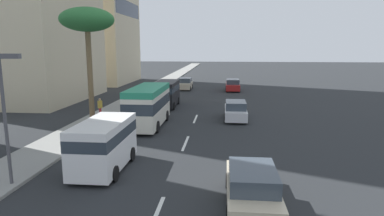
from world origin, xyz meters
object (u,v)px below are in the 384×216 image
at_px(car_third, 252,187).
at_px(car_fifth, 233,85).
at_px(van_seventh, 104,142).
at_px(minibus_lead, 148,105).
at_px(street_lamp, 6,102).
at_px(car_fourth, 185,84).
at_px(van_sixth, 166,92).
at_px(car_second, 236,111).
at_px(palm_tree, 87,22).
at_px(pedestrian_mid_block, 100,107).
at_px(pedestrian_near_lamp, 134,94).

relative_size(car_third, car_fifth, 1.01).
distance_m(car_fifth, van_seventh, 31.28).
relative_size(minibus_lead, street_lamp, 1.20).
distance_m(car_fourth, van_sixth, 13.94).
bearing_deg(minibus_lead, car_third, 28.88).
bearing_deg(street_lamp, car_fifth, -16.98).
xyz_separation_m(car_second, car_fourth, (19.22, 6.46, 0.03)).
relative_size(car_second, street_lamp, 0.80).
height_order(car_fourth, van_sixth, van_sixth).
bearing_deg(car_fourth, palm_tree, -12.72).
relative_size(car_third, car_fourth, 1.08).
bearing_deg(pedestrian_mid_block, street_lamp, -143.77).
relative_size(car_second, van_seventh, 0.96).
height_order(car_fourth, pedestrian_mid_block, pedestrian_mid_block).
bearing_deg(street_lamp, pedestrian_mid_block, 5.62).
height_order(minibus_lead, car_third, minibus_lead).
bearing_deg(palm_tree, car_second, -78.62).
bearing_deg(palm_tree, pedestrian_mid_block, -5.71).
height_order(minibus_lead, pedestrian_mid_block, minibus_lead).
bearing_deg(pedestrian_near_lamp, car_fifth, 53.46).
xyz_separation_m(pedestrian_near_lamp, pedestrian_mid_block, (-7.59, 0.84, -0.05)).
xyz_separation_m(car_fifth, street_lamp, (-32.86, 10.03, 2.91)).
height_order(car_fifth, van_sixth, van_sixth).
bearing_deg(car_third, pedestrian_near_lamp, 25.49).
distance_m(car_third, van_seventh, 7.53).
distance_m(van_sixth, van_seventh, 17.43).
bearing_deg(van_seventh, van_sixth, -179.97).
xyz_separation_m(van_sixth, palm_tree, (-7.58, 4.60, 6.32)).
height_order(car_fifth, van_seventh, van_seventh).
relative_size(pedestrian_mid_block, street_lamp, 0.29).
xyz_separation_m(minibus_lead, street_lamp, (-11.46, 3.22, 2.03)).
bearing_deg(car_third, car_fifth, -0.11).
bearing_deg(car_fifth, van_seventh, 167.27).
height_order(pedestrian_near_lamp, palm_tree, palm_tree).
bearing_deg(street_lamp, car_fourth, -5.72).
relative_size(pedestrian_mid_block, palm_tree, 0.18).
height_order(car_second, car_fourth, car_fourth).
distance_m(car_third, pedestrian_mid_block, 18.26).
relative_size(car_fourth, pedestrian_mid_block, 2.77).
distance_m(car_third, car_fourth, 35.10).
height_order(minibus_lead, palm_tree, palm_tree).
xyz_separation_m(car_fourth, van_seventh, (-31.35, 0.24, 0.62)).
xyz_separation_m(minibus_lead, car_fourth, (22.24, -0.16, -0.88)).
relative_size(minibus_lead, van_sixth, 1.27).
bearing_deg(car_fourth, van_sixth, -1.02).
distance_m(car_second, car_fifth, 18.38).
bearing_deg(car_fifth, car_second, 179.39).
height_order(pedestrian_mid_block, street_lamp, street_lamp).
bearing_deg(van_seventh, pedestrian_mid_block, -158.25).
height_order(minibus_lead, car_second, minibus_lead).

